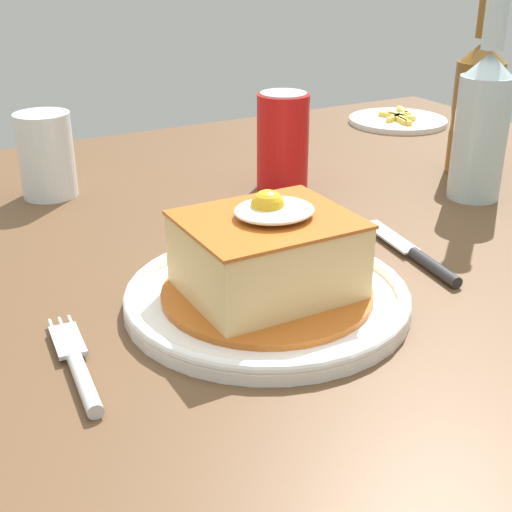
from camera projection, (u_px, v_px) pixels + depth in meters
The scene contains 10 objects.
dining_table at pixel (255, 328), 0.79m from camera, with size 1.31×1.02×0.77m.
main_plate at pixel (267, 296), 0.62m from camera, with size 0.25×0.25×0.02m.
sandwich_meal at pixel (267, 258), 0.60m from camera, with size 0.19×0.19×0.10m.
fork at pixel (79, 369), 0.52m from camera, with size 0.03×0.14×0.01m.
knife at pixel (421, 258), 0.70m from camera, with size 0.04×0.17×0.01m.
soda_can at pixel (283, 142), 0.89m from camera, with size 0.07×0.07×0.12m.
beer_bottle_clear at pixel (481, 118), 0.84m from camera, with size 0.06×0.06×0.27m.
beer_bottle_amber at pixel (477, 100), 0.94m from camera, with size 0.06×0.06×0.27m.
drinking_glass at pixel (47, 161), 0.87m from camera, with size 0.07×0.07×0.10m.
side_plate_fries at pixel (398, 120), 1.23m from camera, with size 0.17×0.17×0.02m.
Camera 1 is at (-0.33, -0.60, 1.07)m, focal length 49.20 mm.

